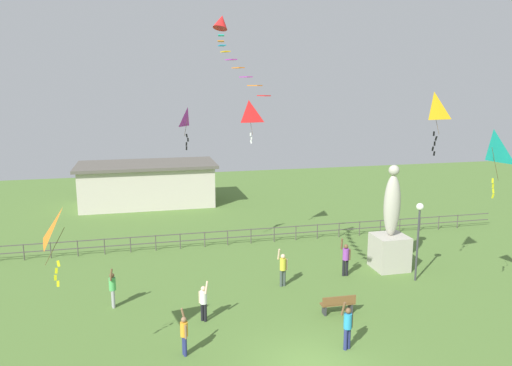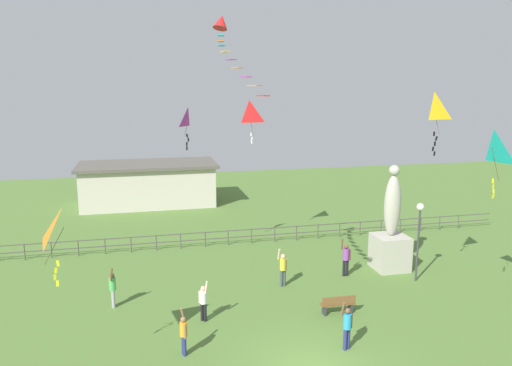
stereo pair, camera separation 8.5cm
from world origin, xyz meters
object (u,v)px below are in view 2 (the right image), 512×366
object	(u,v)px
kite_2	(434,109)
park_bench	(338,304)
lamppost	(419,224)
person_1	(346,257)
person_4	(283,267)
person_0	(184,333)
statue_monument	(391,237)
person_5	(203,300)
person_2	(113,287)
kite_4	(249,113)
kite_0	(64,229)
streamer_kite	(223,27)
person_3	(347,325)
kite_1	(188,119)
kite_3	(492,149)

from	to	relation	value
kite_2	park_bench	bearing A→B (deg)	-168.88
lamppost	person_1	world-z (taller)	lamppost
person_4	person_0	bearing A→B (deg)	-135.07
statue_monument	kite_2	bearing A→B (deg)	-93.85
person_0	person_5	xyz separation A→B (m)	(1.03, 2.50, 0.03)
person_2	person_4	size ratio (longest dim) A/B	0.97
person_2	kite_4	xyz separation A→B (m)	(7.74, 6.97, 7.17)
kite_0	lamppost	bearing A→B (deg)	18.36
kite_2	kite_4	world-z (taller)	kite_2
person_2	streamer_kite	world-z (taller)	streamer_kite
kite_4	streamer_kite	size ratio (longest dim) A/B	0.48
person_1	kite_4	bearing A→B (deg)	122.78
park_bench	streamer_kite	distance (m)	12.52
lamppost	person_2	xyz separation A→B (m)	(-14.74, 0.32, -2.02)
person_3	kite_4	bearing A→B (deg)	94.26
statue_monument	person_5	bearing A→B (deg)	-160.39
person_2	kite_1	xyz separation A→B (m)	(3.94, 4.37, 7.06)
person_0	park_bench	bearing A→B (deg)	15.12
kite_1	streamer_kite	distance (m)	6.86
statue_monument	person_3	xyz separation A→B (m)	(-5.56, -7.20, -0.78)
kite_3	kite_4	distance (m)	13.70
person_2	kite_0	distance (m)	7.10
person_0	person_2	distance (m)	5.46
person_0	kite_4	bearing A→B (deg)	66.82
person_5	kite_3	xyz separation A→B (m)	(11.38, -2.30, 6.30)
person_2	kite_2	bearing A→B (deg)	-8.19
person_1	person_5	bearing A→B (deg)	-156.95
person_5	kite_0	size ratio (longest dim) A/B	0.73
kite_4	person_1	bearing A→B (deg)	-57.22
kite_4	person_2	bearing A→B (deg)	-137.99
person_1	person_5	distance (m)	8.45
lamppost	kite_4	world-z (taller)	kite_4
park_bench	kite_1	distance (m)	11.85
person_0	person_2	xyz separation A→B (m)	(-2.73, 4.73, 0.06)
park_bench	person_0	size ratio (longest dim) A/B	0.86
lamppost	person_0	distance (m)	12.96
lamppost	park_bench	bearing A→B (deg)	-153.84
lamppost	person_0	world-z (taller)	lamppost
park_bench	person_3	bearing A→B (deg)	-105.97
person_2	kite_1	world-z (taller)	kite_1
kite_0	kite_3	world-z (taller)	kite_3
person_1	streamer_kite	world-z (taller)	streamer_kite
person_3	person_5	size ratio (longest dim) A/B	1.07
person_5	kite_2	xyz separation A→B (m)	(10.25, 0.21, 7.80)
statue_monument	lamppost	xyz separation A→B (m)	(0.50, -1.83, 1.21)
person_1	kite_3	world-z (taller)	kite_3
statue_monument	person_1	world-z (taller)	statue_monument
lamppost	kite_0	bearing A→B (deg)	-161.64
park_bench	person_2	world-z (taller)	person_2
person_2	streamer_kite	bearing A→B (deg)	-12.99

